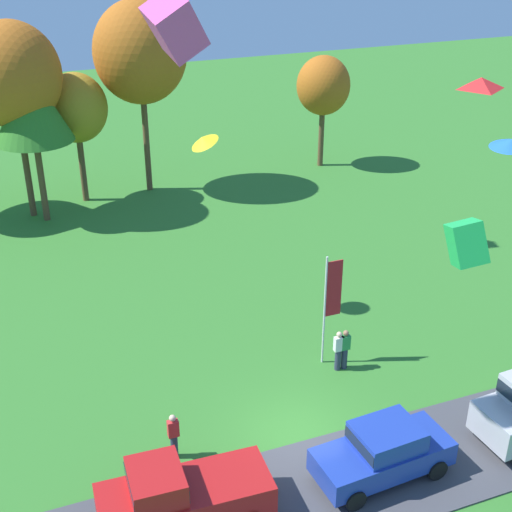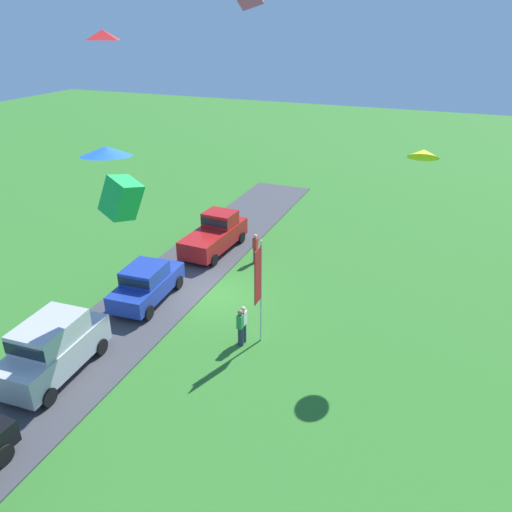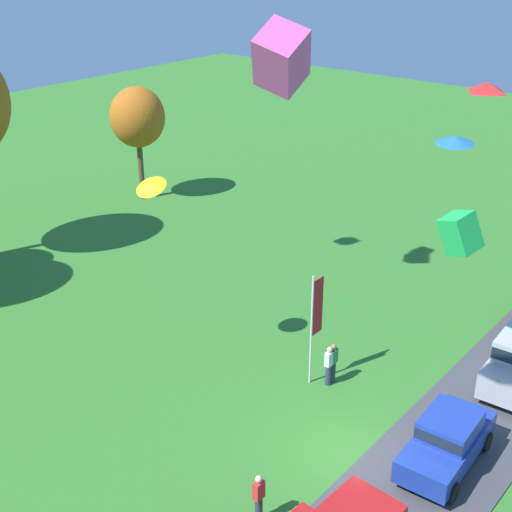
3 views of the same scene
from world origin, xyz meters
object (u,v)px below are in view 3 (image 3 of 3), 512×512
at_px(kite_delta_topmost, 150,184).
at_px(kite_box_high_left, 281,58).
at_px(kite_diamond_low_drifter, 487,87).
at_px(kite_delta_over_trees, 455,140).
at_px(car_sedan_far_end, 448,439).
at_px(person_watching_sky, 259,498).
at_px(tree_center_back, 137,118).
at_px(flag_banner, 315,315).
at_px(kite_box_high_right, 460,233).
at_px(person_beside_suv, 329,365).
at_px(person_on_lawn, 333,362).

xyz_separation_m(kite_delta_topmost, kite_box_high_left, (-3.18, -8.40, 5.75)).
xyz_separation_m(kite_diamond_low_drifter, kite_box_high_left, (-7.99, 1.75, 1.69)).
relative_size(kite_diamond_low_drifter, kite_delta_over_trees, 0.72).
height_order(car_sedan_far_end, kite_box_high_left, kite_box_high_left).
height_order(person_watching_sky, tree_center_back, tree_center_back).
height_order(person_watching_sky, flag_banner, flag_banner).
bearing_deg(kite_delta_over_trees, kite_box_high_right, -146.60).
relative_size(person_watching_sky, person_beside_suv, 1.00).
bearing_deg(tree_center_back, person_on_lawn, -113.67).
bearing_deg(kite_diamond_low_drifter, kite_box_high_right, 35.74).
relative_size(tree_center_back, kite_box_high_left, 5.36).
height_order(kite_box_high_right, kite_diamond_low_drifter, kite_diamond_low_drifter).
xyz_separation_m(car_sedan_far_end, person_on_lawn, (1.58, 5.58, -0.16)).
bearing_deg(kite_delta_topmost, car_sedan_far_end, -80.22).
distance_m(car_sedan_far_end, kite_box_high_right, 6.98).
xyz_separation_m(tree_center_back, kite_delta_topmost, (-12.94, -15.42, 2.45)).
xyz_separation_m(flag_banner, kite_box_high_left, (-6.37, -3.09, 10.65)).
relative_size(flag_banner, kite_box_high_left, 3.40).
distance_m(person_watching_sky, kite_box_high_right, 11.20).
xyz_separation_m(person_on_lawn, flag_banner, (-0.39, 0.65, 2.08)).
bearing_deg(person_watching_sky, tree_center_back, 54.67).
relative_size(flag_banner, kite_delta_topmost, 3.98).
xyz_separation_m(kite_delta_topmost, kite_diamond_low_drifter, (4.81, -10.15, 4.06)).
height_order(person_watching_sky, person_beside_suv, same).
height_order(person_watching_sky, kite_delta_over_trees, kite_delta_over_trees).
bearing_deg(kite_box_high_right, flag_banner, 119.64).
bearing_deg(car_sedan_far_end, person_watching_sky, 151.39).
height_order(car_sedan_far_end, tree_center_back, tree_center_back).
xyz_separation_m(person_watching_sky, flag_banner, (7.08, 3.03, 2.08)).
bearing_deg(person_beside_suv, person_on_lawn, -0.63).
bearing_deg(car_sedan_far_end, kite_diamond_low_drifter, 26.29).
distance_m(kite_delta_topmost, kite_delta_over_trees, 11.45).
height_order(kite_delta_topmost, kite_delta_over_trees, kite_delta_over_trees).
xyz_separation_m(kite_delta_over_trees, kite_box_high_left, (-11.48, -0.60, 4.50)).
bearing_deg(kite_box_high_left, kite_box_high_right, -7.60).
bearing_deg(tree_center_back, kite_delta_topmost, -130.01).
height_order(person_on_lawn, kite_box_high_right, kite_box_high_right).
height_order(person_on_lawn, kite_delta_over_trees, kite_delta_over_trees).
relative_size(car_sedan_far_end, tree_center_back, 0.61).
bearing_deg(kite_delta_topmost, kite_diamond_low_drifter, -64.66).
xyz_separation_m(person_beside_suv, kite_delta_topmost, (-3.29, 5.95, 6.98)).
bearing_deg(person_beside_suv, kite_diamond_low_drifter, -70.13).
xyz_separation_m(person_on_lawn, kite_delta_topmost, (-3.57, 5.96, 6.98)).
xyz_separation_m(person_watching_sky, kite_box_high_left, (0.71, -0.07, 12.73)).
height_order(person_watching_sky, kite_delta_topmost, kite_delta_topmost).
bearing_deg(person_beside_suv, tree_center_back, 65.70).
xyz_separation_m(person_beside_suv, kite_box_high_left, (-6.47, -2.45, 12.73)).
distance_m(tree_center_back, kite_box_high_right, 26.08).
distance_m(car_sedan_far_end, kite_delta_topmost, 13.55).
bearing_deg(tree_center_back, person_beside_suv, -114.30).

